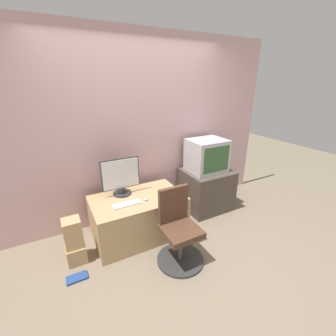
% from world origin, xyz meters
% --- Properties ---
extents(ground_plane, '(12.00, 12.00, 0.00)m').
position_xyz_m(ground_plane, '(0.00, 0.00, 0.00)').
color(ground_plane, '#7F705B').
extents(wall_back, '(4.40, 0.05, 2.60)m').
position_xyz_m(wall_back, '(0.00, 1.32, 1.30)').
color(wall_back, beige).
rests_on(wall_back, ground_plane).
extents(desk, '(1.17, 0.72, 0.57)m').
position_xyz_m(desk, '(-0.25, 0.79, 0.28)').
color(desk, tan).
rests_on(desk, ground_plane).
extents(side_stand, '(0.71, 0.63, 0.65)m').
position_xyz_m(side_stand, '(0.98, 0.94, 0.33)').
color(side_stand, '#4C4238').
rests_on(side_stand, ground_plane).
extents(main_monitor, '(0.50, 0.24, 0.49)m').
position_xyz_m(main_monitor, '(-0.39, 0.99, 0.80)').
color(main_monitor, '#2D2D2D').
rests_on(main_monitor, desk).
extents(keyboard, '(0.34, 0.12, 0.01)m').
position_xyz_m(keyboard, '(-0.42, 0.69, 0.57)').
color(keyboard, silver).
rests_on(keyboard, desk).
extents(mouse, '(0.05, 0.03, 0.03)m').
position_xyz_m(mouse, '(-0.18, 0.66, 0.58)').
color(mouse, silver).
rests_on(mouse, desk).
extents(crt_tv, '(0.56, 0.46, 0.49)m').
position_xyz_m(crt_tv, '(0.97, 0.97, 0.90)').
color(crt_tv, '#B7B7BC').
rests_on(crt_tv, side_stand).
extents(office_chair, '(0.54, 0.54, 0.88)m').
position_xyz_m(office_chair, '(-0.01, 0.16, 0.35)').
color(office_chair, '#333333').
rests_on(office_chair, ground_plane).
extents(cardboard_box_lower, '(0.21, 0.23, 0.21)m').
position_xyz_m(cardboard_box_lower, '(-1.07, 0.69, 0.11)').
color(cardboard_box_lower, tan).
rests_on(cardboard_box_lower, ground_plane).
extents(cardboard_box_upper, '(0.19, 0.19, 0.34)m').
position_xyz_m(cardboard_box_upper, '(-1.07, 0.69, 0.38)').
color(cardboard_box_upper, tan).
rests_on(cardboard_box_upper, cardboard_box_lower).
extents(book, '(0.22, 0.12, 0.02)m').
position_xyz_m(book, '(-1.11, 0.40, 0.01)').
color(book, navy).
rests_on(book, ground_plane).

